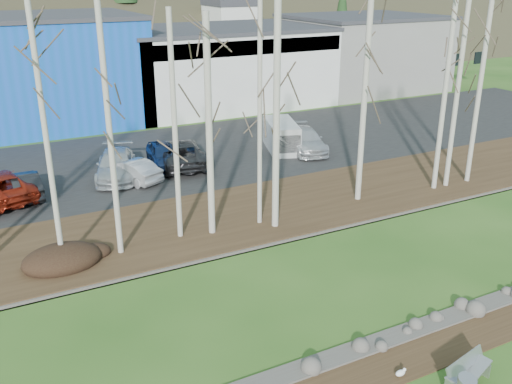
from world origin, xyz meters
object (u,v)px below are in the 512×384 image
car_4 (164,155)px  van_white (282,136)px  car_5 (132,170)px  car_6 (180,153)px  bench_damaged (467,372)px  car_3 (116,165)px  car_7 (305,140)px  seagull (401,373)px  car_1 (25,184)px

car_4 → van_white: van_white is taller
car_5 → car_6: bearing=178.5°
bench_damaged → van_white: bearing=61.1°
car_3 → car_5: size_ratio=1.33×
car_5 → van_white: (10.60, 1.39, 0.29)m
car_3 → car_7: 12.48m
seagull → car_4: size_ratio=0.09×
bench_damaged → car_3: car_3 is taller
car_3 → car_4: (3.12, 0.61, -0.02)m
bench_damaged → van_white: (6.77, 22.52, 0.68)m
car_6 → car_7: size_ratio=1.13×
bench_damaged → car_4: size_ratio=0.43×
car_5 → car_7: bearing=158.9°
car_1 → van_white: bearing=-177.4°
car_5 → car_7: 11.88m
car_6 → car_7: car_6 is taller
car_3 → car_6: 4.08m
car_4 → car_6: car_6 is taller
bench_damaged → car_5: 21.47m
car_3 → van_white: 11.21m
car_5 → seagull: bearing=73.0°
car_3 → car_7: (12.47, -0.54, -0.02)m
car_1 → car_3: (5.06, 0.75, 0.09)m
bench_damaged → car_4: (-1.32, 22.80, 0.48)m
seagull → car_5: bearing=100.9°
bench_damaged → car_1: 23.44m
car_1 → car_6: size_ratio=0.70×
car_4 → car_7: size_ratio=0.85×
car_3 → seagull: bearing=-64.2°
seagull → car_4: bearing=93.8°
car_3 → bench_damaged: bearing=-60.8°
car_5 → car_7: (11.87, 0.52, 0.09)m
bench_damaged → car_7: size_ratio=0.36×
seagull → van_white: bearing=73.2°
car_4 → car_5: car_4 is taller
bench_damaged → seagull: 1.88m
van_white → car_6: bearing=-161.3°
bench_damaged → car_5: (-3.83, 21.13, 0.39)m
car_3 → car_5: 1.22m
car_1 → car_3: bearing=-172.8°
car_7 → bench_damaged: bearing=-95.6°
seagull → car_3: (-2.91, 21.11, 0.74)m
seagull → car_7: bearing=69.4°
bench_damaged → car_3: 22.63m
car_7 → van_white: 1.55m
bench_damaged → seagull: bearing=132.7°
bench_damaged → car_5: car_5 is taller
car_1 → car_4: bearing=-171.8°
bench_damaged → car_7: 23.09m
car_5 → van_white: van_white is taller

